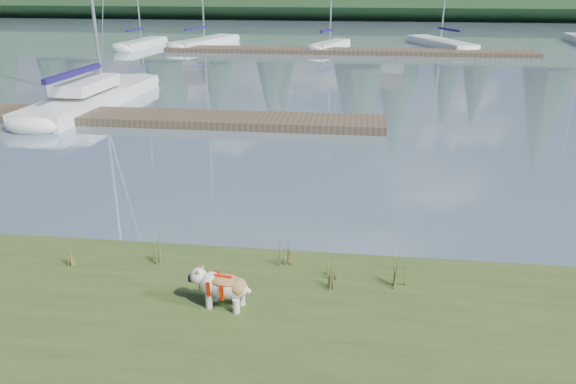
# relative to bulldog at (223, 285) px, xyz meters

# --- Properties ---
(ground) EXTENTS (200.00, 200.00, 0.00)m
(ground) POSITION_rel_bulldog_xyz_m (-1.08, 33.49, -0.71)
(ground) COLOR gray
(ground) RESTS_ON ground
(bulldog) EXTENTS (0.99, 0.50, 0.58)m
(bulldog) POSITION_rel_bulldog_xyz_m (0.00, 0.00, 0.00)
(bulldog) COLOR silver
(bulldog) RESTS_ON bank
(sailboat_main) EXTENTS (2.44, 10.32, 14.59)m
(sailboat_main) POSITION_rel_bulldog_xyz_m (-9.11, 15.74, -0.30)
(sailboat_main) COLOR white
(sailboat_main) RESTS_ON ground
(dock_near) EXTENTS (16.00, 2.00, 0.30)m
(dock_near) POSITION_rel_bulldog_xyz_m (-5.08, 12.49, -0.56)
(dock_near) COLOR #4C3D2C
(dock_near) RESTS_ON ground
(dock_far) EXTENTS (26.00, 2.20, 0.30)m
(dock_far) POSITION_rel_bulldog_xyz_m (0.92, 33.49, -0.56)
(dock_far) COLOR #4C3D2C
(dock_far) RESTS_ON ground
(sailboat_bg_0) EXTENTS (2.12, 6.96, 10.06)m
(sailboat_bg_0) POSITION_rel_bulldog_xyz_m (-14.63, 35.55, -0.39)
(sailboat_bg_0) COLOR white
(sailboat_bg_0) RESTS_ON ground
(sailboat_bg_1) EXTENTS (4.27, 8.94, 13.07)m
(sailboat_bg_1) POSITION_rel_bulldog_xyz_m (-10.02, 37.55, -0.39)
(sailboat_bg_1) COLOR white
(sailboat_bg_1) RESTS_ON ground
(sailboat_bg_2) EXTENTS (3.10, 5.87, 9.01)m
(sailboat_bg_2) POSITION_rel_bulldog_xyz_m (-0.20, 36.08, -0.38)
(sailboat_bg_2) COLOR white
(sailboat_bg_2) RESTS_ON ground
(sailboat_bg_3) EXTENTS (5.02, 9.20, 13.35)m
(sailboat_bg_3) POSITION_rel_bulldog_xyz_m (7.68, 38.90, -0.39)
(sailboat_bg_3) COLOR white
(sailboat_bg_3) RESTS_ON ground
(weed_0) EXTENTS (0.17, 0.14, 0.70)m
(weed_0) POSITION_rel_bulldog_xyz_m (-1.48, 1.25, -0.07)
(weed_0) COLOR #475B23
(weed_0) RESTS_ON bank
(weed_1) EXTENTS (0.17, 0.14, 0.51)m
(weed_1) POSITION_rel_bulldog_xyz_m (0.76, 1.44, -0.15)
(weed_1) COLOR #475B23
(weed_1) RESTS_ON bank
(weed_2) EXTENTS (0.17, 0.14, 0.56)m
(weed_2) POSITION_rel_bulldog_xyz_m (1.53, 0.70, -0.13)
(weed_2) COLOR #475B23
(weed_2) RESTS_ON bank
(weed_3) EXTENTS (0.17, 0.14, 0.55)m
(weed_3) POSITION_rel_bulldog_xyz_m (-2.88, 0.98, -0.13)
(weed_3) COLOR #475B23
(weed_3) RESTS_ON bank
(weed_4) EXTENTS (0.17, 0.14, 0.37)m
(weed_4) POSITION_rel_bulldog_xyz_m (1.61, 1.10, -0.21)
(weed_4) COLOR #475B23
(weed_4) RESTS_ON bank
(weed_5) EXTENTS (0.17, 0.14, 0.71)m
(weed_5) POSITION_rel_bulldog_xyz_m (2.69, 0.93, -0.07)
(weed_5) COLOR #475B23
(weed_5) RESTS_ON bank
(mud_lip) EXTENTS (60.00, 0.50, 0.14)m
(mud_lip) POSITION_rel_bulldog_xyz_m (-1.08, 1.89, -0.64)
(mud_lip) COLOR #33281C
(mud_lip) RESTS_ON ground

